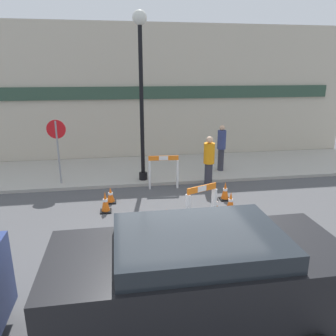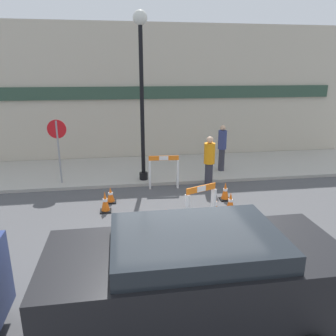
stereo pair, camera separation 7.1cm
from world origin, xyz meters
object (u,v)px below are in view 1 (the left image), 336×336
Objects in this scene: stop_sign at (57,141)px; parked_car_1 at (198,279)px; streetlamp_post at (141,76)px; person_pedestrian at (221,146)px; person_worker at (209,160)px.

stop_sign is 7.49m from parked_car_1.
stop_sign is (-2.71, 0.05, -2.00)m from streetlamp_post.
streetlamp_post is 3.13× the size of person_pedestrian.
person_pedestrian reaches higher than parked_car_1.
person_worker is at bearing -19.55° from streetlamp_post.
person_worker is 0.42× the size of parked_car_1.
streetlamp_post is at bearing -64.48° from person_worker.
streetlamp_post is 3.42m from person_worker.
person_worker is at bearing 72.69° from parked_car_1.
streetlamp_post reaches higher than person_worker.
person_worker is (4.79, -0.79, -0.62)m from stop_sign.
person_worker is (2.08, -0.74, -2.61)m from streetlamp_post.
streetlamp_post is 7.31m from parked_car_1.
stop_sign is 1.24× the size of person_pedestrian.
streetlamp_post is 3.89m from person_pedestrian.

